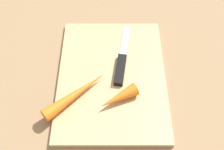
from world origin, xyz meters
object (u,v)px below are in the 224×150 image
object	(u,v)px
knife	(121,66)
carrot_long	(76,94)
cutting_board	(112,76)
carrot_short	(119,98)

from	to	relation	value
knife	carrot_long	distance (m)	0.14
cutting_board	carrot_short	xyz separation A→B (m)	(0.07, 0.01, 0.02)
carrot_long	carrot_short	bearing A→B (deg)	-48.32
carrot_long	carrot_short	size ratio (longest dim) A/B	1.89
cutting_board	carrot_long	size ratio (longest dim) A/B	2.08
cutting_board	knife	distance (m)	0.04
knife	carrot_long	size ratio (longest dim) A/B	1.16
cutting_board	carrot_long	world-z (taller)	carrot_long
knife	carrot_long	bearing A→B (deg)	138.49
cutting_board	carrot_long	bearing A→B (deg)	-51.88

